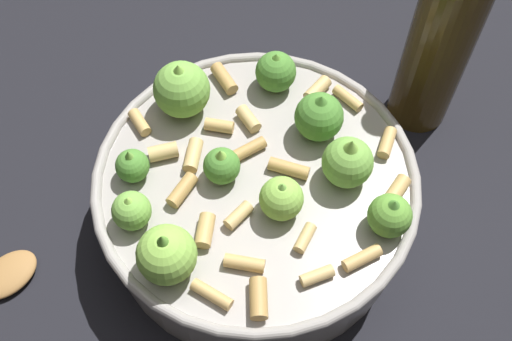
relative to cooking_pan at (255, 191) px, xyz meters
name	(u,v)px	position (x,y,z in m)	size (l,w,h in m)	color
ground_plane	(256,216)	(0.00, 0.00, -0.04)	(2.40, 2.40, 0.00)	black
cooking_pan	(255,191)	(0.00, 0.00, 0.00)	(0.27, 0.27, 0.12)	#9E9993
olive_oil_bottle	(440,44)	(0.20, 0.01, 0.05)	(0.06, 0.06, 0.23)	#4C3814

